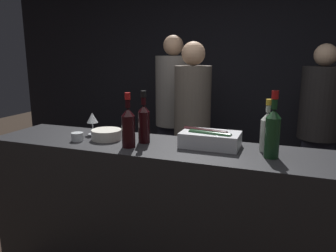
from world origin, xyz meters
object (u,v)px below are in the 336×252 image
(red_wine_bottle_tall, at_px, (128,126))
(red_wine_bottle_burgundy, at_px, (273,131))
(red_wine_bottle_black_foil, at_px, (144,121))
(person_blond_tee, at_px, (173,109))
(ice_bin_with_bottles, at_px, (209,138))
(rose_wine_bottle, at_px, (267,130))
(wine_glass, at_px, (92,119))
(bowl_white, at_px, (107,134))
(candle_votive, at_px, (77,137))
(person_grey_polo, at_px, (319,122))
(person_in_hoodie, at_px, (192,123))

(red_wine_bottle_tall, relative_size, red_wine_bottle_burgundy, 0.91)
(red_wine_bottle_black_foil, height_order, person_blond_tee, person_blond_tee)
(ice_bin_with_bottles, relative_size, rose_wine_bottle, 1.19)
(wine_glass, height_order, red_wine_bottle_black_foil, red_wine_bottle_black_foil)
(ice_bin_with_bottles, xyz_separation_m, bowl_white, (-0.68, -0.06, -0.02))
(bowl_white, distance_m, red_wine_bottle_burgundy, 1.05)
(bowl_white, height_order, red_wine_bottle_tall, red_wine_bottle_tall)
(candle_votive, distance_m, person_grey_polo, 2.31)
(candle_votive, bearing_deg, wine_glass, 91.59)
(red_wine_bottle_burgundy, xyz_separation_m, person_grey_polo, (0.36, 1.63, -0.24))
(red_wine_bottle_tall, distance_m, person_blond_tee, 1.60)
(ice_bin_with_bottles, bearing_deg, candle_votive, -168.80)
(person_in_hoodie, relative_size, person_blond_tee, 0.95)
(wine_glass, bearing_deg, person_in_hoodie, 63.20)
(ice_bin_with_bottles, relative_size, person_in_hoodie, 0.22)
(bowl_white, distance_m, wine_glass, 0.20)
(red_wine_bottle_burgundy, bearing_deg, ice_bin_with_bottles, 165.65)
(wine_glass, height_order, person_in_hoodie, person_in_hoodie)
(red_wine_bottle_tall, distance_m, person_grey_polo, 2.10)
(red_wine_bottle_burgundy, bearing_deg, person_in_hoodie, 125.83)
(wine_glass, height_order, red_wine_bottle_burgundy, red_wine_bottle_burgundy)
(bowl_white, relative_size, red_wine_bottle_black_foil, 0.60)
(ice_bin_with_bottles, height_order, person_in_hoodie, person_in_hoodie)
(rose_wine_bottle, xyz_separation_m, person_blond_tee, (-1.06, 1.37, -0.15))
(ice_bin_with_bottles, xyz_separation_m, wine_glass, (-0.84, 0.02, 0.06))
(bowl_white, xyz_separation_m, candle_votive, (-0.16, -0.10, -0.01))
(candle_votive, xyz_separation_m, red_wine_bottle_tall, (0.38, -0.01, 0.11))
(candle_votive, height_order, person_in_hoodie, person_in_hoodie)
(red_wine_bottle_black_foil, bearing_deg, red_wine_bottle_burgundy, -3.22)
(ice_bin_with_bottles, height_order, red_wine_bottle_tall, red_wine_bottle_tall)
(red_wine_bottle_black_foil, bearing_deg, bowl_white, -176.74)
(bowl_white, xyz_separation_m, red_wine_bottle_black_foil, (0.27, 0.02, 0.10))
(bowl_white, bearing_deg, person_blond_tee, 91.88)
(red_wine_bottle_burgundy, bearing_deg, person_grey_polo, 77.47)
(red_wine_bottle_black_foil, height_order, red_wine_bottle_burgundy, red_wine_bottle_burgundy)
(person_blond_tee, bearing_deg, bowl_white, 164.09)
(candle_votive, xyz_separation_m, red_wine_bottle_black_foil, (0.42, 0.12, 0.11))
(candle_votive, xyz_separation_m, person_blond_tee, (0.11, 1.56, -0.06))
(person_blond_tee, relative_size, person_grey_polo, 1.06)
(candle_votive, height_order, person_blond_tee, person_blond_tee)
(ice_bin_with_bottles, distance_m, red_wine_bottle_black_foil, 0.43)
(candle_votive, xyz_separation_m, person_in_hoodie, (0.46, 1.10, -0.10))
(ice_bin_with_bottles, height_order, wine_glass, wine_glass)
(red_wine_bottle_tall, bearing_deg, ice_bin_with_bottles, 21.40)
(candle_votive, bearing_deg, person_in_hoodie, 67.52)
(red_wine_bottle_burgundy, height_order, rose_wine_bottle, red_wine_bottle_burgundy)
(wine_glass, relative_size, rose_wine_bottle, 0.51)
(ice_bin_with_bottles, height_order, red_wine_bottle_black_foil, red_wine_bottle_black_foil)
(red_wine_bottle_black_foil, height_order, person_in_hoodie, person_in_hoodie)
(red_wine_bottle_burgundy, relative_size, rose_wine_bottle, 1.20)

